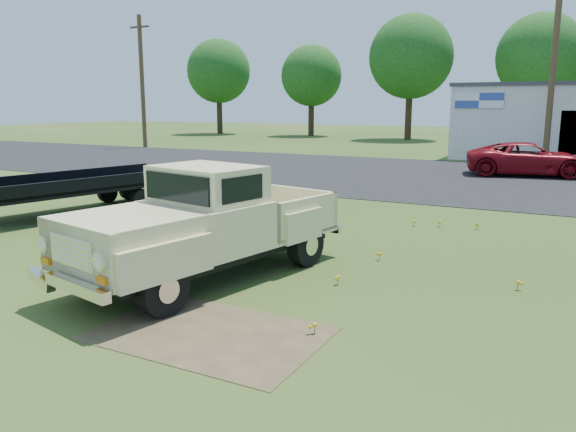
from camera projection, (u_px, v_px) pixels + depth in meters
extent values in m
plane|color=#294917|center=(237.00, 263.00, 10.77)|extent=(140.00, 140.00, 0.00)
cube|color=black|center=(430.00, 176.00, 23.78)|extent=(90.00, 14.00, 0.02)
cube|color=#4C3D29|center=(210.00, 333.00, 7.48)|extent=(3.00, 2.00, 0.01)
cube|color=#4C3D29|center=(246.00, 221.00, 14.72)|extent=(2.20, 1.60, 0.01)
cube|color=white|center=(479.00, 101.00, 29.82)|extent=(2.50, 0.08, 0.80)
cylinder|color=#4B3722|center=(142.00, 82.00, 39.04)|extent=(0.30, 0.30, 9.00)
cube|color=#4B3722|center=(139.00, 27.00, 38.32)|extent=(1.60, 0.12, 0.12)
cylinder|color=#4B3722|center=(553.00, 73.00, 27.14)|extent=(0.30, 0.30, 9.00)
cylinder|color=#332417|center=(220.00, 116.00, 57.93)|extent=(0.56, 0.56, 3.60)
sphere|color=#154A15|center=(219.00, 71.00, 57.04)|extent=(6.40, 6.40, 6.40)
cylinder|color=#332417|center=(311.00, 119.00, 54.25)|extent=(0.56, 0.56, 3.24)
sphere|color=#154A15|center=(311.00, 76.00, 53.46)|extent=(5.76, 5.76, 5.76)
cylinder|color=#332417|center=(408.00, 116.00, 48.30)|extent=(0.56, 0.56, 3.96)
sphere|color=#154A15|center=(411.00, 57.00, 47.33)|extent=(7.04, 7.04, 7.04)
cylinder|color=#332417|center=(535.00, 119.00, 44.61)|extent=(0.56, 0.56, 3.78)
sphere|color=#154A15|center=(540.00, 57.00, 43.68)|extent=(6.72, 6.72, 6.72)
imported|color=maroon|center=(529.00, 159.00, 23.81)|extent=(5.44, 3.37, 1.41)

